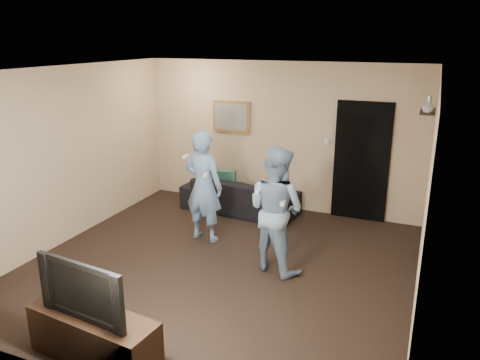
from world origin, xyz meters
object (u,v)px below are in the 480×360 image
at_px(television, 89,287).
at_px(wii_player_left, 204,186).
at_px(sofa, 240,195).
at_px(tv_console, 94,336).
at_px(wii_player_right, 276,210).

height_order(television, wii_player_left, wii_player_left).
xyz_separation_m(sofa, television, (0.25, -4.23, 0.48)).
bearing_deg(tv_console, wii_player_left, 102.14).
bearing_deg(wii_player_right, tv_console, -112.45).
xyz_separation_m(tv_console, wii_player_right, (1.00, 2.43, 0.59)).
bearing_deg(wii_player_left, sofa, 88.19).
bearing_deg(wii_player_right, sofa, 124.93).
distance_m(sofa, wii_player_right, 2.26).
bearing_deg(tv_console, wii_player_right, 73.93).
bearing_deg(television, sofa, 99.81).
relative_size(television, wii_player_left, 0.60).
height_order(wii_player_left, wii_player_right, wii_player_left).
height_order(television, wii_player_right, wii_player_right).
bearing_deg(wii_player_left, television, -84.24).
bearing_deg(sofa, wii_player_left, 92.90).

